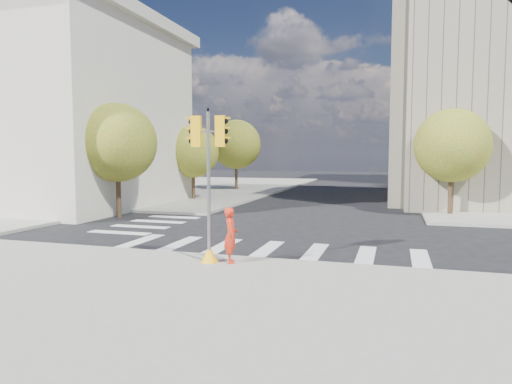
{
  "coord_description": "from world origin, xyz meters",
  "views": [
    {
      "loc": [
        4.4,
        -18.24,
        3.52
      ],
      "look_at": [
        -0.69,
        -1.56,
        2.1
      ],
      "focal_mm": 32.0,
      "sensor_mm": 36.0,
      "label": 1
    }
  ],
  "objects_px": {
    "traffic_signal": "(209,197)",
    "planter_wall": "(44,209)",
    "lamp_near": "(453,139)",
    "lamp_far": "(435,144)",
    "photographer": "(231,235)"
  },
  "relations": [
    {
      "from": "lamp_near",
      "to": "lamp_far",
      "type": "xyz_separation_m",
      "value": [
        0.0,
        14.0,
        0.0
      ]
    },
    {
      "from": "traffic_signal",
      "to": "photographer",
      "type": "xyz_separation_m",
      "value": [
        0.67,
        0.14,
        -1.17
      ]
    },
    {
      "from": "lamp_near",
      "to": "traffic_signal",
      "type": "bearing_deg",
      "value": -115.48
    },
    {
      "from": "lamp_far",
      "to": "photographer",
      "type": "distance_m",
      "value": 34.27
    },
    {
      "from": "traffic_signal",
      "to": "planter_wall",
      "type": "bearing_deg",
      "value": 139.14
    },
    {
      "from": "photographer",
      "to": "planter_wall",
      "type": "xyz_separation_m",
      "value": [
        -14.54,
        8.26,
        -0.62
      ]
    },
    {
      "from": "traffic_signal",
      "to": "planter_wall",
      "type": "height_order",
      "value": "traffic_signal"
    },
    {
      "from": "traffic_signal",
      "to": "planter_wall",
      "type": "distance_m",
      "value": 16.31
    },
    {
      "from": "lamp_far",
      "to": "planter_wall",
      "type": "bearing_deg",
      "value": -132.89
    },
    {
      "from": "lamp_far",
      "to": "traffic_signal",
      "type": "bearing_deg",
      "value": -105.39
    },
    {
      "from": "lamp_far",
      "to": "planter_wall",
      "type": "distance_m",
      "value": 34.05
    },
    {
      "from": "traffic_signal",
      "to": "planter_wall",
      "type": "relative_size",
      "value": 0.8
    },
    {
      "from": "lamp_far",
      "to": "traffic_signal",
      "type": "relative_size",
      "value": 1.69
    },
    {
      "from": "lamp_near",
      "to": "photographer",
      "type": "height_order",
      "value": "lamp_near"
    },
    {
      "from": "planter_wall",
      "to": "lamp_near",
      "type": "bearing_deg",
      "value": 36.66
    }
  ]
}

